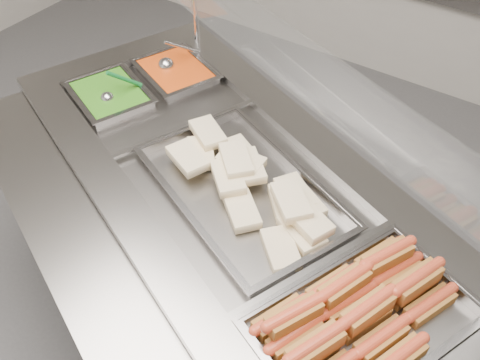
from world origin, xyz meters
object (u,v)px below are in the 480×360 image
Objects in this scene: sneeze_guard at (293,58)px; pan_hotdogs at (362,327)px; ladle at (167,65)px; serving_spoon at (111,95)px; pan_wraps at (242,193)px; steam_counter at (233,260)px.

pan_hotdogs is (0.48, -0.43, -0.40)m from sneeze_guard.
ladle is 1.11× the size of serving_spoon.
serving_spoon is (-0.04, -0.28, 0.00)m from ladle.
pan_wraps is 4.68× the size of serving_spoon.
steam_counter is at bearing -112.33° from sneeze_guard.
pan_hotdogs is 3.82× the size of serving_spoon.
ladle is (-0.62, 0.39, 0.03)m from pan_wraps.
sneeze_guard is 9.80× the size of serving_spoon.
ladle reaches higher than serving_spoon.
pan_wraps is (-0.03, -0.22, -0.38)m from sneeze_guard.
steam_counter is at bearing 157.66° from pan_wraps.
sneeze_guard is 2.57× the size of pan_hotdogs.
steam_counter is 12.30× the size of serving_spoon.
steam_counter is at bearing 157.66° from pan_hotdogs.
steam_counter is 11.13× the size of ladle.
ladle is (-1.13, 0.60, 0.05)m from pan_hotdogs.
pan_hotdogs is at bearing -22.34° from steam_counter.
sneeze_guard is 0.76m from pan_hotdogs.
serving_spoon is (-0.69, -0.10, -0.35)m from sneeze_guard.
serving_spoon reaches higher than pan_hotdogs.
sneeze_guard reaches higher than pan_hotdogs.
steam_counter is at bearing -33.13° from ladle.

